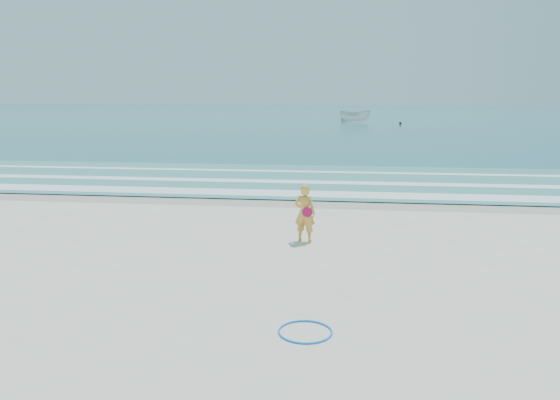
# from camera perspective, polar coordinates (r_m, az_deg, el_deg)

# --- Properties ---
(ground) EXTENTS (400.00, 400.00, 0.00)m
(ground) POSITION_cam_1_polar(r_m,az_deg,el_deg) (11.27, -2.81, -8.84)
(ground) COLOR silver
(ground) RESTS_ON ground
(wet_sand) EXTENTS (400.00, 2.40, 0.00)m
(wet_sand) POSITION_cam_1_polar(r_m,az_deg,el_deg) (19.89, 1.77, -0.12)
(wet_sand) COLOR #B2A893
(wet_sand) RESTS_ON ground
(ocean) EXTENTS (400.00, 190.00, 0.04)m
(ocean) POSITION_cam_1_polar(r_m,az_deg,el_deg) (115.51, 6.53, 8.95)
(ocean) COLOR #19727F
(ocean) RESTS_ON ground
(shallow) EXTENTS (400.00, 10.00, 0.01)m
(shallow) POSITION_cam_1_polar(r_m,az_deg,el_deg) (24.79, 2.91, 2.17)
(shallow) COLOR #59B7AD
(shallow) RESTS_ON ocean
(foam_near) EXTENTS (400.00, 1.40, 0.01)m
(foam_near) POSITION_cam_1_polar(r_m,az_deg,el_deg) (21.16, 2.12, 0.68)
(foam_near) COLOR white
(foam_near) RESTS_ON shallow
(foam_mid) EXTENTS (400.00, 0.90, 0.01)m
(foam_mid) POSITION_cam_1_polar(r_m,az_deg,el_deg) (24.01, 2.76, 1.90)
(foam_mid) COLOR white
(foam_mid) RESTS_ON shallow
(foam_far) EXTENTS (400.00, 0.60, 0.01)m
(foam_far) POSITION_cam_1_polar(r_m,az_deg,el_deg) (27.26, 3.33, 2.98)
(foam_far) COLOR white
(foam_far) RESTS_ON shallow
(hoop) EXTENTS (1.06, 1.06, 0.03)m
(hoop) POSITION_cam_1_polar(r_m,az_deg,el_deg) (9.15, 2.65, -13.57)
(hoop) COLOR blue
(hoop) RESTS_ON ground
(boat) EXTENTS (4.52, 1.81, 1.73)m
(boat) POSITION_cam_1_polar(r_m,az_deg,el_deg) (79.82, 7.83, 8.72)
(boat) COLOR silver
(boat) RESTS_ON ocean
(buoy) EXTENTS (0.34, 0.34, 0.34)m
(buoy) POSITION_cam_1_polar(r_m,az_deg,el_deg) (73.70, 12.46, 7.85)
(buoy) COLOR black
(buoy) RESTS_ON ocean
(woman) EXTENTS (0.62, 0.47, 1.53)m
(woman) POSITION_cam_1_polar(r_m,az_deg,el_deg) (14.31, 2.61, -1.37)
(woman) COLOR gold
(woman) RESTS_ON ground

